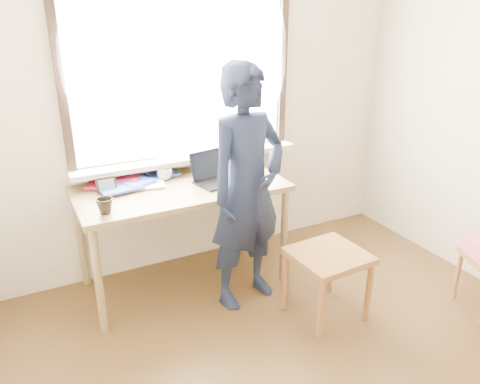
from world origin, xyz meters
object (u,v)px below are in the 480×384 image
desk (181,196)px  work_chair (328,263)px  mug_dark (105,206)px  person (247,189)px  laptop (215,175)px  mug_white (165,174)px

desk → work_chair: size_ratio=3.02×
mug_dark → person: bearing=-9.7°
desk → work_chair: (0.73, -0.86, -0.32)m
laptop → mug_dark: laptop is taller
mug_white → person: size_ratio=0.07×
person → desk: bearing=116.5°
laptop → work_chair: 1.05m
mug_dark → laptop: bearing=13.6°
mug_white → mug_dark: 0.68m
work_chair → person: 0.75m
mug_dark → person: size_ratio=0.06×
desk → laptop: size_ratio=4.01×
laptop → work_chair: size_ratio=0.75×
mug_white → work_chair: 1.38m
laptop → mug_white: size_ratio=3.34×
mug_white → mug_dark: size_ratio=1.06×
laptop → mug_dark: size_ratio=3.52×
desk → work_chair: desk is taller
mug_white → desk: bearing=-71.2°
mug_white → mug_dark: bearing=-142.0°
work_chair → mug_white: bearing=127.5°
mug_white → laptop: bearing=-32.8°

